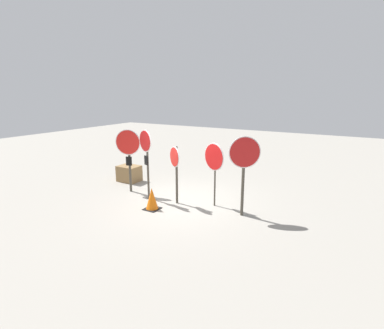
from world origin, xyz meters
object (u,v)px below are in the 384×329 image
object	(u,v)px
stop_sign_3	(214,160)
traffic_cone_0	(152,199)
stop_sign_2	(175,164)
stop_sign_4	(244,161)
storage_crate	(129,173)
stop_sign_0	(128,149)
stop_sign_1	(146,150)

from	to	relation	value
stop_sign_3	traffic_cone_0	size ratio (longest dim) A/B	2.95
stop_sign_2	stop_sign_4	xyz separation A→B (m)	(2.29, 0.13, 0.33)
stop_sign_3	storage_crate	distance (m)	4.49
traffic_cone_0	storage_crate	distance (m)	3.35
stop_sign_0	stop_sign_4	world-z (taller)	stop_sign_4
stop_sign_2	stop_sign_3	size ratio (longest dim) A/B	0.93
stop_sign_0	storage_crate	size ratio (longest dim) A/B	2.67
stop_sign_1	stop_sign_2	size ratio (longest dim) A/B	1.25
stop_sign_3	stop_sign_4	xyz separation A→B (m)	(1.10, -0.29, 0.13)
stop_sign_2	traffic_cone_0	xyz separation A→B (m)	(-0.36, -0.81, -1.01)
stop_sign_1	storage_crate	size ratio (longest dim) A/B	2.76
stop_sign_3	storage_crate	world-z (taller)	stop_sign_3
traffic_cone_0	storage_crate	size ratio (longest dim) A/B	0.80
stop_sign_1	stop_sign_3	world-z (taller)	stop_sign_1
stop_sign_0	stop_sign_2	distance (m)	2.13
stop_sign_2	storage_crate	bearing A→B (deg)	-168.18
stop_sign_2	storage_crate	xyz separation A→B (m)	(-3.07, 1.17, -1.03)
stop_sign_2	stop_sign_4	distance (m)	2.31
stop_sign_4	traffic_cone_0	world-z (taller)	stop_sign_4
stop_sign_0	stop_sign_3	size ratio (longest dim) A/B	1.12
stop_sign_0	stop_sign_4	size ratio (longest dim) A/B	0.97
stop_sign_0	stop_sign_4	bearing A→B (deg)	-21.63
stop_sign_3	traffic_cone_0	distance (m)	2.31
stop_sign_0	storage_crate	xyz separation A→B (m)	(-0.97, 1.03, -1.28)
stop_sign_0	storage_crate	world-z (taller)	stop_sign_0
stop_sign_3	stop_sign_0	bearing A→B (deg)	-152.69
stop_sign_4	traffic_cone_0	size ratio (longest dim) A/B	3.43
storage_crate	stop_sign_4	bearing A→B (deg)	-10.95
traffic_cone_0	stop_sign_3	bearing A→B (deg)	38.29
stop_sign_1	traffic_cone_0	xyz separation A→B (m)	(0.69, -0.65, -1.39)
stop_sign_1	stop_sign_2	distance (m)	1.14
stop_sign_0	stop_sign_4	distance (m)	4.39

